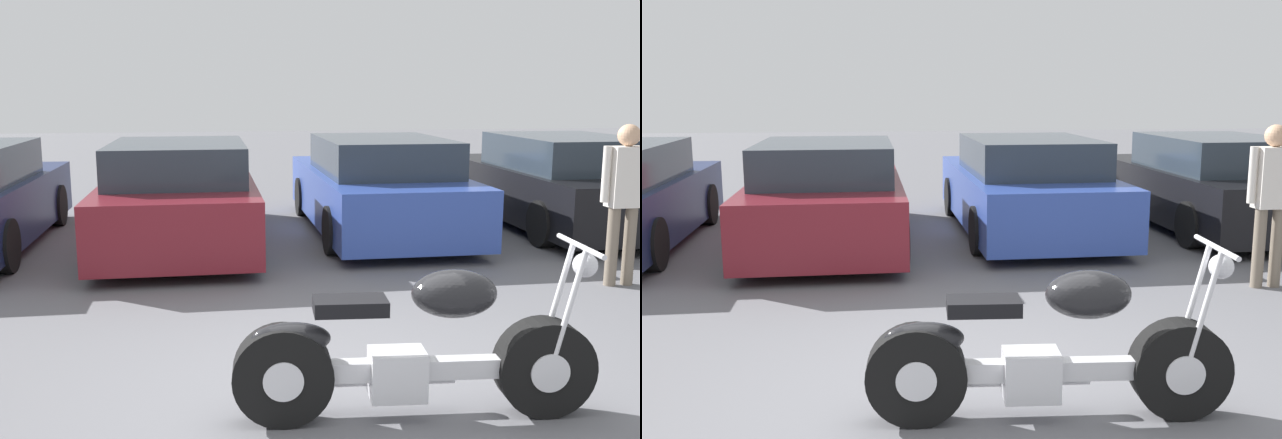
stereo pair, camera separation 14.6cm
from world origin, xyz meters
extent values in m
plane|color=slate|center=(0.00, 0.00, 0.00)|extent=(60.00, 60.00, 0.00)
cylinder|color=black|center=(1.15, -0.44, 0.30)|extent=(0.62, 0.25, 0.61)
cylinder|color=silver|center=(1.15, -0.44, 0.30)|extent=(0.26, 0.24, 0.24)
cylinder|color=black|center=(-0.47, -0.32, 0.30)|extent=(0.62, 0.25, 0.61)
cylinder|color=silver|center=(-0.47, -0.32, 0.30)|extent=(0.26, 0.24, 0.24)
cube|color=silver|center=(0.34, -0.38, 0.32)|extent=(1.24, 0.20, 0.12)
cube|color=silver|center=(0.23, -0.37, 0.29)|extent=(0.36, 0.26, 0.30)
ellipsoid|color=black|center=(0.57, -0.40, 0.79)|extent=(0.54, 0.38, 0.29)
cube|color=black|center=(-0.06, -0.35, 0.73)|extent=(0.46, 0.27, 0.09)
ellipsoid|color=black|center=(-0.42, -0.32, 0.53)|extent=(0.49, 0.24, 0.20)
cylinder|color=silver|center=(1.23, -0.54, 0.69)|extent=(0.22, 0.05, 0.77)
cylinder|color=silver|center=(1.25, -0.36, 0.69)|extent=(0.22, 0.05, 0.77)
cylinder|color=silver|center=(1.33, -0.45, 1.07)|extent=(0.08, 0.62, 0.03)
sphere|color=silver|center=(1.37, -0.46, 0.95)|extent=(0.15, 0.15, 0.15)
cylinder|color=silver|center=(0.02, -0.22, 0.20)|extent=(1.24, 0.17, 0.08)
cylinder|color=black|center=(-3.11, 6.55, 0.30)|extent=(0.20, 0.60, 0.60)
cylinder|color=black|center=(-3.11, 3.73, 0.30)|extent=(0.20, 0.60, 0.60)
cube|color=maroon|center=(-1.25, 5.03, 0.50)|extent=(1.86, 4.54, 0.73)
cube|color=#28333D|center=(-1.25, 4.76, 1.11)|extent=(1.64, 2.36, 0.47)
cylinder|color=black|center=(-2.12, 6.44, 0.30)|extent=(0.20, 0.60, 0.60)
cylinder|color=black|center=(-0.38, 6.44, 0.30)|extent=(0.20, 0.60, 0.60)
cylinder|color=black|center=(-2.12, 3.63, 0.30)|extent=(0.20, 0.60, 0.60)
cylinder|color=black|center=(-0.38, 3.63, 0.30)|extent=(0.20, 0.60, 0.60)
cube|color=#2D479E|center=(1.49, 5.45, 0.50)|extent=(1.86, 4.54, 0.73)
cube|color=#28333D|center=(1.49, 5.18, 1.11)|extent=(1.64, 2.36, 0.47)
cylinder|color=black|center=(0.62, 6.85, 0.30)|extent=(0.20, 0.60, 0.60)
cylinder|color=black|center=(2.36, 6.85, 0.30)|extent=(0.20, 0.60, 0.60)
cylinder|color=black|center=(0.62, 4.04, 0.30)|extent=(0.20, 0.60, 0.60)
cylinder|color=black|center=(2.36, 4.04, 0.30)|extent=(0.20, 0.60, 0.60)
cube|color=black|center=(4.22, 5.46, 0.50)|extent=(1.86, 4.54, 0.73)
cube|color=#28333D|center=(4.22, 5.18, 1.11)|extent=(1.64, 2.36, 0.47)
cylinder|color=black|center=(3.35, 6.86, 0.30)|extent=(0.20, 0.60, 0.60)
cylinder|color=black|center=(5.09, 6.86, 0.30)|extent=(0.20, 0.60, 0.60)
cylinder|color=black|center=(3.35, 4.05, 0.30)|extent=(0.20, 0.60, 0.60)
cylinder|color=#726656|center=(3.20, 2.23, 0.41)|extent=(0.12, 0.12, 0.82)
cylinder|color=#726656|center=(3.39, 2.23, 0.41)|extent=(0.12, 0.12, 0.82)
cube|color=silver|center=(3.29, 2.23, 1.13)|extent=(0.34, 0.20, 0.62)
cylinder|color=silver|center=(3.07, 2.23, 1.16)|extent=(0.08, 0.08, 0.57)
sphere|color=tan|center=(3.29, 2.23, 1.55)|extent=(0.22, 0.22, 0.22)
camera|label=1|loc=(-0.87, -4.35, 2.00)|focal=40.00mm
camera|label=2|loc=(-0.73, -4.37, 2.00)|focal=40.00mm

